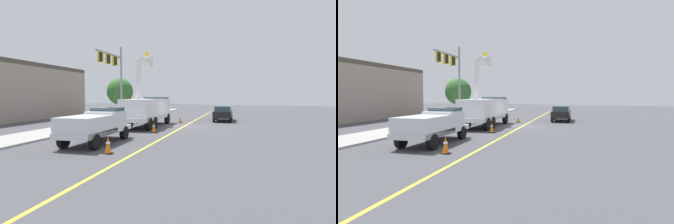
% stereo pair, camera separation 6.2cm
% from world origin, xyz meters
% --- Properties ---
extents(ground, '(120.00, 120.00, 0.00)m').
position_xyz_m(ground, '(0.00, 0.00, 0.00)').
color(ground, '#47474C').
extents(sidewalk_far_side, '(59.57, 15.08, 0.12)m').
position_xyz_m(sidewalk_far_side, '(-1.70, 8.69, 0.06)').
color(sidewalk_far_side, '#9E9E99').
rests_on(sidewalk_far_side, ground).
extents(lane_centre_stripe, '(49.10, 9.78, 0.01)m').
position_xyz_m(lane_centre_stripe, '(0.00, 0.00, 0.00)').
color(lane_centre_stripe, yellow).
rests_on(lane_centre_stripe, ground).
extents(utility_bucket_truck, '(8.53, 4.03, 6.94)m').
position_xyz_m(utility_bucket_truck, '(-1.16, 3.10, 1.62)').
color(utility_bucket_truck, white).
rests_on(utility_bucket_truck, ground).
extents(service_pickup_truck, '(5.90, 3.14, 2.06)m').
position_xyz_m(service_pickup_truck, '(-10.32, 1.29, 1.12)').
color(service_pickup_truck, silver).
rests_on(service_pickup_truck, ground).
extents(passing_minivan, '(5.08, 2.79, 1.69)m').
position_xyz_m(passing_minivan, '(7.10, -1.81, 0.97)').
color(passing_minivan, black).
rests_on(passing_minivan, ground).
extents(traffic_cone_leading, '(0.40, 0.40, 0.85)m').
position_xyz_m(traffic_cone_leading, '(-12.33, -1.17, 0.42)').
color(traffic_cone_leading, black).
rests_on(traffic_cone_leading, ground).
extents(traffic_cone_mid_front, '(0.40, 0.40, 0.83)m').
position_xyz_m(traffic_cone_mid_front, '(-4.77, 0.47, 0.41)').
color(traffic_cone_mid_front, black).
rests_on(traffic_cone_mid_front, ground).
extents(traffic_cone_mid_rear, '(0.40, 0.40, 0.76)m').
position_xyz_m(traffic_cone_mid_rear, '(3.38, 1.80, 0.37)').
color(traffic_cone_mid_rear, black).
rests_on(traffic_cone_mid_rear, ground).
extents(traffic_signal_mast, '(5.42, 1.29, 8.17)m').
position_xyz_m(traffic_signal_mast, '(0.58, 8.10, 5.50)').
color(traffic_signal_mast, gray).
rests_on(traffic_signal_mast, ground).
extents(commercial_building_backdrop, '(21.15, 10.44, 6.61)m').
position_xyz_m(commercial_building_backdrop, '(-2.24, 20.78, 3.31)').
color(commercial_building_backdrop, gray).
rests_on(commercial_building_backdrop, ground).
extents(street_tree_right, '(3.33, 3.33, 5.01)m').
position_xyz_m(street_tree_right, '(5.59, 11.09, 3.33)').
color(street_tree_right, brown).
rests_on(street_tree_right, ground).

